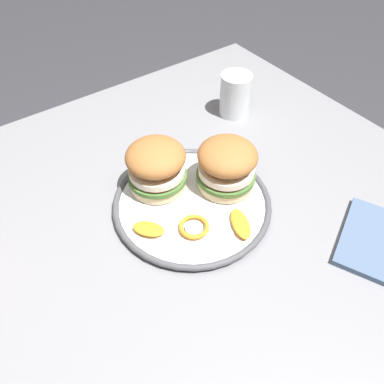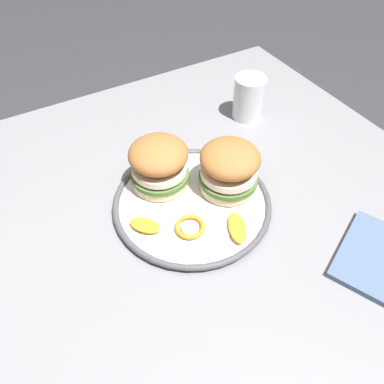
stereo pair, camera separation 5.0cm
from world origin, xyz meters
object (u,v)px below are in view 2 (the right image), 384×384
Objects in this scene: sandwich_half_left at (159,163)px; drinking_glass at (248,100)px; dining_table at (164,255)px; dinner_plate at (192,203)px; sandwich_half_right at (229,167)px.

sandwich_half_left is 1.53× the size of drinking_glass.
dinner_plate is at bearing 10.65° from dining_table.
sandwich_half_left is at bearing 62.82° from dining_table.
sandwich_half_right is at bearing -133.92° from drinking_glass.
sandwich_half_left is 1.09× the size of sandwich_half_right.
sandwich_half_right is (0.08, -0.00, 0.06)m from dinner_plate.
dinner_plate is 2.11× the size of sandwich_half_right.
dining_table is at bearing -117.18° from sandwich_half_left.
drinking_glass is (0.19, 0.19, -0.02)m from sandwich_half_right.
drinking_glass reaches higher than dining_table.
sandwich_half_left is at bearing 112.43° from dinner_plate.
dining_table is at bearing -149.06° from drinking_glass.
drinking_glass is at bearing 46.08° from sandwich_half_right.
sandwich_half_right is 1.40× the size of drinking_glass.
dinner_plate reaches higher than dining_table.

